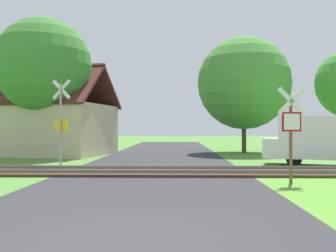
# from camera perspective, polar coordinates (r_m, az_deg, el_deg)

# --- Properties ---
(ground_plane) EXTENTS (160.00, 160.00, 0.00)m
(ground_plane) POSITION_cam_1_polar(r_m,az_deg,el_deg) (5.84, -7.66, -17.25)
(ground_plane) COLOR #4C8433
(road_asphalt) EXTENTS (7.04, 80.00, 0.01)m
(road_asphalt) POSITION_cam_1_polar(r_m,az_deg,el_deg) (7.76, -5.26, -12.99)
(road_asphalt) COLOR #2D2D30
(road_asphalt) RESTS_ON ground
(rail_track) EXTENTS (60.00, 2.60, 0.22)m
(rail_track) POSITION_cam_1_polar(r_m,az_deg,el_deg) (14.27, -2.13, -6.99)
(rail_track) COLOR #422D1E
(rail_track) RESTS_ON ground
(stop_sign_near) EXTENTS (0.88, 0.16, 2.97)m
(stop_sign_near) POSITION_cam_1_polar(r_m,az_deg,el_deg) (12.10, 18.26, -0.27)
(stop_sign_near) COLOR brown
(stop_sign_near) RESTS_ON ground
(crossing_sign_far) EXTENTS (0.86, 0.22, 3.84)m
(crossing_sign_far) POSITION_cam_1_polar(r_m,az_deg,el_deg) (16.87, -16.01, 1.03)
(crossing_sign_far) COLOR #9E9EA5
(crossing_sign_far) RESTS_ON ground
(house) EXTENTS (9.31, 7.63, 5.77)m
(house) POSITION_cam_1_polar(r_m,az_deg,el_deg) (25.45, -18.23, -0.13)
(house) COLOR #C6B293
(house) RESTS_ON ground
(tree_right) EXTENTS (6.48, 6.48, 8.12)m
(tree_right) POSITION_cam_1_polar(r_m,az_deg,el_deg) (26.87, 11.49, 6.42)
(tree_right) COLOR #513823
(tree_right) RESTS_ON ground
(tree_left) EXTENTS (5.66, 5.66, 8.23)m
(tree_left) POSITION_cam_1_polar(r_m,az_deg,el_deg) (23.53, -18.45, 8.67)
(tree_left) COLOR #513823
(tree_left) RESTS_ON ground
(mail_truck) EXTENTS (5.24, 3.35, 2.24)m
(mail_truck) POSITION_cam_1_polar(r_m,az_deg,el_deg) (18.36, 22.65, -1.79)
(mail_truck) COLOR white
(mail_truck) RESTS_ON ground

